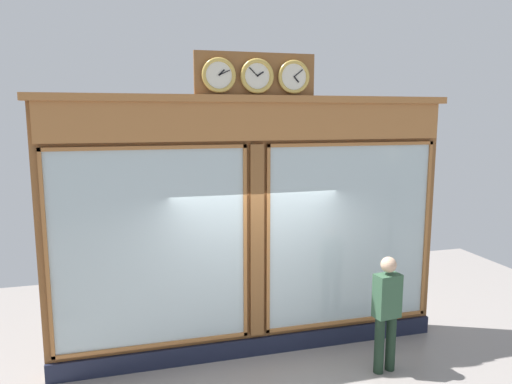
# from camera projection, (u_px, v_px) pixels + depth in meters

# --- Properties ---
(shop_facade) EXTENTS (6.09, 0.42, 4.48)m
(shop_facade) POSITION_uv_depth(u_px,v_px,m) (254.00, 227.00, 7.15)
(shop_facade) COLOR brown
(shop_facade) RESTS_ON ground_plane
(pedestrian) EXTENTS (0.39, 0.27, 1.69)m
(pedestrian) POSITION_uv_depth(u_px,v_px,m) (387.00, 309.00, 6.73)
(pedestrian) COLOR #1C2F21
(pedestrian) RESTS_ON ground_plane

